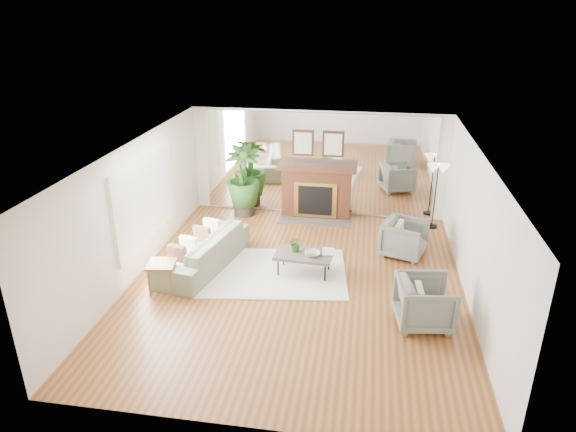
% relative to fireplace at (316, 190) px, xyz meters
% --- Properties ---
extents(ground, '(7.00, 7.00, 0.00)m').
position_rel_fireplace_xyz_m(ground, '(0.00, -3.26, -0.66)').
color(ground, brown).
rests_on(ground, ground).
extents(wall_left, '(0.02, 7.00, 2.50)m').
position_rel_fireplace_xyz_m(wall_left, '(-2.99, -3.26, 0.59)').
color(wall_left, silver).
rests_on(wall_left, ground).
extents(wall_right, '(0.02, 7.00, 2.50)m').
position_rel_fireplace_xyz_m(wall_right, '(2.99, -3.26, 0.59)').
color(wall_right, silver).
rests_on(wall_right, ground).
extents(wall_back, '(6.00, 0.02, 2.50)m').
position_rel_fireplace_xyz_m(wall_back, '(0.00, 0.23, 0.59)').
color(wall_back, silver).
rests_on(wall_back, ground).
extents(mirror_panel, '(5.40, 0.04, 2.40)m').
position_rel_fireplace_xyz_m(mirror_panel, '(0.00, 0.21, 0.59)').
color(mirror_panel, silver).
rests_on(mirror_panel, wall_back).
extents(window_panel, '(0.04, 2.40, 1.50)m').
position_rel_fireplace_xyz_m(window_panel, '(-2.96, -2.86, 0.69)').
color(window_panel, '#B2E09E').
rests_on(window_panel, wall_left).
extents(fireplace, '(1.85, 0.83, 2.05)m').
position_rel_fireplace_xyz_m(fireplace, '(0.00, 0.00, 0.00)').
color(fireplace, brown).
rests_on(fireplace, ground).
extents(area_rug, '(2.98, 2.30, 0.03)m').
position_rel_fireplace_xyz_m(area_rug, '(-0.50, -2.93, -0.64)').
color(area_rug, white).
rests_on(area_rug, ground).
extents(coffee_table, '(1.11, 0.70, 0.43)m').
position_rel_fireplace_xyz_m(coffee_table, '(0.09, -2.86, -0.27)').
color(coffee_table, '#5B5448').
rests_on(coffee_table, ground).
extents(sofa, '(1.37, 2.48, 0.69)m').
position_rel_fireplace_xyz_m(sofa, '(-1.89, -2.87, -0.32)').
color(sofa, gray).
rests_on(sofa, ground).
extents(armchair_back, '(1.04, 1.03, 0.75)m').
position_rel_fireplace_xyz_m(armchair_back, '(1.98, -1.77, -0.28)').
color(armchair_back, slate).
rests_on(armchair_back, ground).
extents(armchair_front, '(0.97, 0.95, 0.79)m').
position_rel_fireplace_xyz_m(armchair_front, '(2.19, -4.19, -0.26)').
color(armchair_front, slate).
rests_on(armchair_front, ground).
extents(side_table, '(0.54, 0.54, 0.55)m').
position_rel_fireplace_xyz_m(side_table, '(-2.31, -3.86, -0.20)').
color(side_table, olive).
rests_on(side_table, ground).
extents(potted_ficus, '(0.89, 0.89, 1.72)m').
position_rel_fireplace_xyz_m(potted_ficus, '(-1.73, -0.16, 0.26)').
color(potted_ficus, black).
rests_on(potted_ficus, ground).
extents(floor_lamp, '(0.49, 0.27, 1.50)m').
position_rel_fireplace_xyz_m(floor_lamp, '(2.70, -0.21, 0.62)').
color(floor_lamp, black).
rests_on(floor_lamp, ground).
extents(tabletop_plant, '(0.30, 0.27, 0.30)m').
position_rel_fireplace_xyz_m(tabletop_plant, '(-0.08, -2.77, -0.08)').
color(tabletop_plant, '#315F23').
rests_on(tabletop_plant, coffee_table).
extents(fruit_bowl, '(0.33, 0.33, 0.07)m').
position_rel_fireplace_xyz_m(fruit_bowl, '(0.25, -2.91, -0.20)').
color(fruit_bowl, olive).
rests_on(fruit_bowl, coffee_table).
extents(book, '(0.26, 0.34, 0.02)m').
position_rel_fireplace_xyz_m(book, '(0.42, -2.75, -0.22)').
color(book, olive).
rests_on(book, coffee_table).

